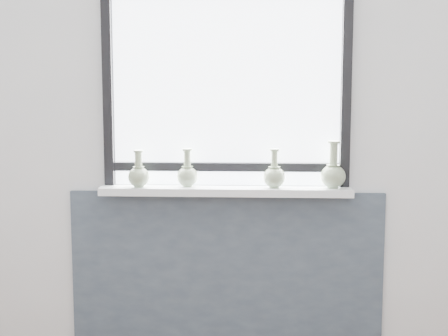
{
  "coord_description": "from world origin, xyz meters",
  "views": [
    {
      "loc": [
        0.16,
        -1.53,
        1.41
      ],
      "look_at": [
        0.0,
        1.55,
        1.02
      ],
      "focal_mm": 50.0,
      "sensor_mm": 36.0,
      "label": 1
    }
  ],
  "objects_px": {
    "vase_a": "(139,175)",
    "vase_c": "(274,175)",
    "vase_b": "(187,174)",
    "vase_d": "(333,173)",
    "windowsill": "(226,191)"
  },
  "relations": [
    {
      "from": "vase_a",
      "to": "vase_b",
      "type": "relative_size",
      "value": 0.97
    },
    {
      "from": "vase_a",
      "to": "vase_c",
      "type": "bearing_deg",
      "value": 0.71
    },
    {
      "from": "vase_b",
      "to": "vase_c",
      "type": "height_order",
      "value": "vase_c"
    },
    {
      "from": "vase_a",
      "to": "vase_b",
      "type": "xyz_separation_m",
      "value": [
        0.25,
        0.03,
        0.0
      ]
    },
    {
      "from": "windowsill",
      "to": "vase_c",
      "type": "xyz_separation_m",
      "value": [
        0.26,
        -0.02,
        0.08
      ]
    },
    {
      "from": "vase_b",
      "to": "vase_c",
      "type": "distance_m",
      "value": 0.46
    },
    {
      "from": "vase_b",
      "to": "vase_c",
      "type": "bearing_deg",
      "value": -2.48
    },
    {
      "from": "windowsill",
      "to": "vase_a",
      "type": "height_order",
      "value": "vase_a"
    },
    {
      "from": "windowsill",
      "to": "vase_b",
      "type": "height_order",
      "value": "vase_b"
    },
    {
      "from": "vase_a",
      "to": "vase_d",
      "type": "height_order",
      "value": "vase_d"
    },
    {
      "from": "vase_c",
      "to": "vase_d",
      "type": "xyz_separation_m",
      "value": [
        0.3,
        0.01,
        0.01
      ]
    },
    {
      "from": "vase_a",
      "to": "vase_b",
      "type": "height_order",
      "value": "vase_b"
    },
    {
      "from": "vase_a",
      "to": "vase_d",
      "type": "distance_m",
      "value": 1.02
    },
    {
      "from": "vase_b",
      "to": "vase_d",
      "type": "xyz_separation_m",
      "value": [
        0.76,
        -0.01,
        0.01
      ]
    },
    {
      "from": "windowsill",
      "to": "vase_d",
      "type": "distance_m",
      "value": 0.57
    }
  ]
}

